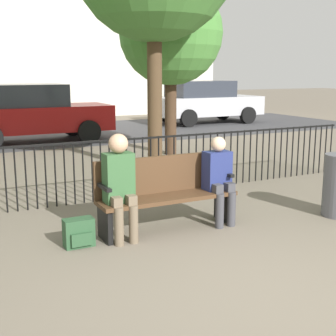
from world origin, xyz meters
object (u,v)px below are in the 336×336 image
backpack (79,233)px  parked_car_0 (31,112)px  parked_car_1 (205,101)px  seated_person_0 (120,181)px  park_bench (165,191)px  tree_2 (171,33)px  seated_person_1 (219,176)px

backpack → parked_car_0: 8.54m
backpack → parked_car_1: (8.05, 10.54, 0.68)m
seated_person_0 → parked_car_0: 8.46m
park_bench → tree_2: size_ratio=0.44×
seated_person_1 → tree_2: size_ratio=0.28×
park_bench → seated_person_0: 0.70m
seated_person_0 → parked_car_1: bearing=54.4°
park_bench → parked_car_0: size_ratio=0.42×
park_bench → backpack: 1.21m
parked_car_0 → tree_2: bearing=-52.8°
park_bench → parked_car_0: (-0.06, 8.32, 0.35)m
tree_2 → parked_car_1: size_ratio=0.96×
parked_car_0 → seated_person_0: bearing=-94.0°
seated_person_0 → backpack: bearing=-179.9°
backpack → parked_car_0: size_ratio=0.08×
tree_2 → seated_person_0: bearing=-122.8°
seated_person_0 → seated_person_1: seated_person_0 is taller
tree_2 → parked_car_1: (4.33, 5.55, -1.98)m
park_bench → backpack: bearing=-173.7°
tree_2 → parked_car_1: tree_2 is taller
park_bench → seated_person_1: size_ratio=1.55×
backpack → parked_car_0: (1.10, 8.44, 0.68)m
tree_2 → parked_car_1: bearing=52.1°
parked_car_0 → backpack: bearing=-97.4°
seated_person_1 → park_bench: bearing=169.5°
seated_person_1 → backpack: 1.93m
park_bench → seated_person_1: 0.74m
seated_person_1 → parked_car_1: size_ratio=0.27×
parked_car_1 → backpack: bearing=-127.4°
tree_2 → parked_car_0: 4.77m
backpack → parked_car_0: bearing=82.6°
seated_person_0 → parked_car_1: (7.54, 10.54, 0.13)m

